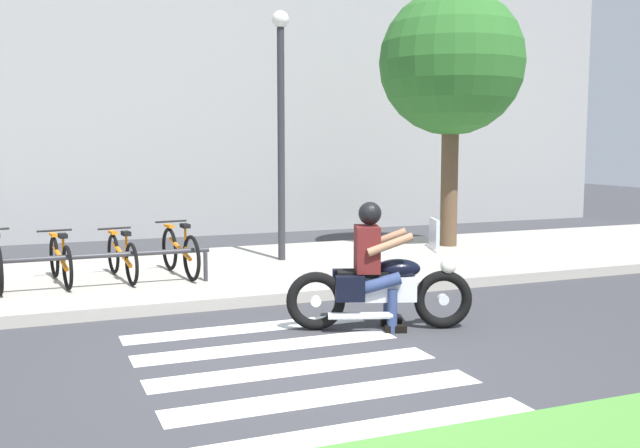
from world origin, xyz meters
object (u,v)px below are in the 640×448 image
at_px(motorcycle, 381,289).
at_px(bicycle_2, 60,260).
at_px(bicycle_4, 180,252).
at_px(street_lamp, 281,114).
at_px(bike_rack, 62,260).
at_px(rider, 374,256).
at_px(tree_near_rack, 452,64).
at_px(bicycle_3, 122,257).

height_order(motorcycle, bicycle_2, motorcycle).
bearing_deg(bicycle_2, bicycle_4, -0.04).
bearing_deg(street_lamp, bicycle_4, -156.20).
xyz_separation_m(bicycle_2, bike_rack, (0.00, -0.55, 0.08)).
relative_size(bicycle_2, bicycle_4, 0.97).
bearing_deg(bicycle_4, motorcycle, -64.49).
relative_size(rider, tree_near_rack, 0.29).
height_order(bicycle_2, tree_near_rack, tree_near_rack).
height_order(bicycle_3, tree_near_rack, tree_near_rack).
height_order(motorcycle, tree_near_rack, tree_near_rack).
relative_size(motorcycle, tree_near_rack, 0.41).
height_order(motorcycle, bike_rack, motorcycle).
bearing_deg(bicycle_3, bike_rack, -146.29).
relative_size(bicycle_3, bike_rack, 0.42).
relative_size(motorcycle, bicycle_2, 1.26).
bearing_deg(rider, bicycle_4, 114.69).
height_order(bike_rack, street_lamp, street_lamp).
bearing_deg(street_lamp, motorcycle, -93.60).
bearing_deg(bicycle_2, street_lamp, 13.12).
bearing_deg(motorcycle, bicycle_3, 125.91).
relative_size(bike_rack, tree_near_rack, 0.79).
bearing_deg(motorcycle, street_lamp, 86.40).
relative_size(motorcycle, rider, 1.41).
xyz_separation_m(motorcycle, street_lamp, (0.26, 4.19, 2.10)).
xyz_separation_m(street_lamp, tree_near_rack, (3.50, 0.40, 0.99)).
height_order(motorcycle, bicycle_4, motorcycle).
relative_size(rider, bike_rack, 0.37).
relative_size(bicycle_2, tree_near_rack, 0.33).
bearing_deg(bike_rack, motorcycle, -40.70).
bearing_deg(bicycle_3, street_lamp, 16.95).
xyz_separation_m(bicycle_3, street_lamp, (2.70, 0.82, 2.09)).
xyz_separation_m(bicycle_2, street_lamp, (3.54, 0.82, 2.08)).
height_order(rider, bicycle_3, rider).
bearing_deg(bicycle_2, bicycle_3, 0.02).
xyz_separation_m(rider, bicycle_4, (-1.54, 3.34, -0.33)).
distance_m(bicycle_2, bike_rack, 0.56).
height_order(motorcycle, rider, rider).
relative_size(rider, street_lamp, 0.34).
distance_m(bicycle_4, street_lamp, 2.90).
distance_m(rider, bicycle_2, 4.64).
xyz_separation_m(motorcycle, bicycle_4, (-1.61, 3.37, 0.04)).
xyz_separation_m(bike_rack, street_lamp, (3.54, 1.38, 2.00)).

